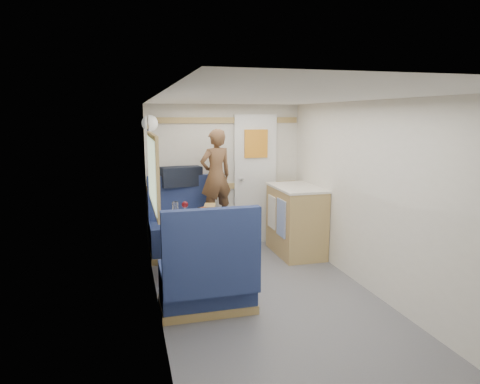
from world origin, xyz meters
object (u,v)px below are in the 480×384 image
object	(u,v)px
bench_near	(208,281)
wine_glass	(185,205)
dinette_table	(193,231)
duffel_bag	(181,176)
tray	(200,221)
dome_light	(150,123)
beer_glass	(204,212)
pepper_grinder	(199,211)
bench_far	(184,233)
tumbler_mid	(175,207)
bread_loaf	(210,209)
galley_counter	(296,220)
cheese_block	(193,218)
tumbler_left	(186,221)
person	(216,176)
orange_fruit	(214,218)

from	to	relation	value
bench_near	wine_glass	size ratio (longest dim) A/B	6.25
dinette_table	bench_near	size ratio (longest dim) A/B	0.88
duffel_bag	tray	size ratio (longest dim) A/B	1.45
dome_light	wine_glass	world-z (taller)	dome_light
beer_glass	dinette_table	bearing A→B (deg)	176.07
wine_glass	pepper_grinder	world-z (taller)	wine_glass
bench_far	tray	size ratio (longest dim) A/B	2.80
dinette_table	bench_far	world-z (taller)	bench_far
tumbler_mid	bread_loaf	distance (m)	0.42
galley_counter	cheese_block	bearing A→B (deg)	-153.78
galley_counter	bench_near	bearing A→B (deg)	-136.06
dome_light	beer_glass	distance (m)	1.39
beer_glass	dome_light	bearing A→B (deg)	120.67
dome_light	cheese_block	world-z (taller)	dome_light
tumbler_left	wine_glass	bearing A→B (deg)	83.46
dinette_table	dome_light	distance (m)	1.51
bench_near	duffel_bag	world-z (taller)	duffel_bag
bench_near	tumbler_mid	bearing A→B (deg)	97.47
bench_far	cheese_block	bearing A→B (deg)	-91.47
galley_counter	beer_glass	world-z (taller)	galley_counter
bench_far	bread_loaf	size ratio (longest dim) A/B	4.55
bench_near	person	size ratio (longest dim) A/B	0.86
orange_fruit	wine_glass	distance (m)	0.49
duffel_bag	tumbler_left	distance (m)	1.52
bench_near	wine_glass	world-z (taller)	bench_near
wine_glass	beer_glass	distance (m)	0.23
galley_counter	pepper_grinder	world-z (taller)	galley_counter
dinette_table	galley_counter	size ratio (longest dim) A/B	1.00
wine_glass	cheese_block	bearing A→B (deg)	-80.53
tumbler_mid	duffel_bag	bearing A→B (deg)	77.77
tumbler_mid	bread_loaf	size ratio (longest dim) A/B	0.51
dinette_table	cheese_block	distance (m)	0.27
person	beer_glass	distance (m)	0.93
dome_light	tray	size ratio (longest dim) A/B	0.53
bench_near	dinette_table	bearing A→B (deg)	90.00
galley_counter	beer_glass	xyz separation A→B (m)	(-1.35, -0.56, 0.31)
pepper_grinder	tumbler_left	bearing A→B (deg)	-113.53
galley_counter	tumbler_mid	bearing A→B (deg)	-172.76
orange_fruit	tumbler_left	bearing A→B (deg)	-168.21
beer_glass	pepper_grinder	world-z (taller)	beer_glass
person	tray	world-z (taller)	person
galley_counter	orange_fruit	size ratio (longest dim) A/B	13.61
dinette_table	duffel_bag	size ratio (longest dim) A/B	1.69
wine_glass	tumbler_mid	size ratio (longest dim) A/B	1.42
galley_counter	bread_loaf	xyz separation A→B (m)	(-1.24, -0.37, 0.30)
tumbler_mid	pepper_grinder	distance (m)	0.33
tumbler_mid	beer_glass	bearing A→B (deg)	-51.74
tray	pepper_grinder	world-z (taller)	pepper_grinder
tray	pepper_grinder	xyz separation A→B (m)	(0.04, 0.33, 0.03)
beer_glass	bread_loaf	bearing A→B (deg)	59.97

